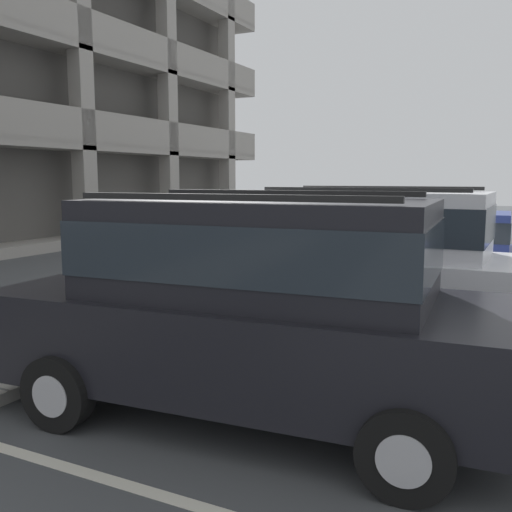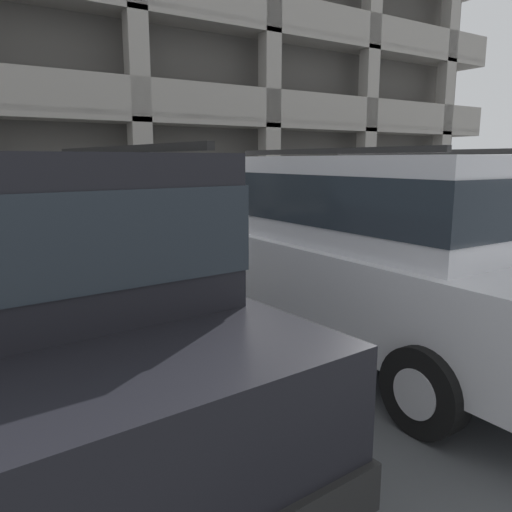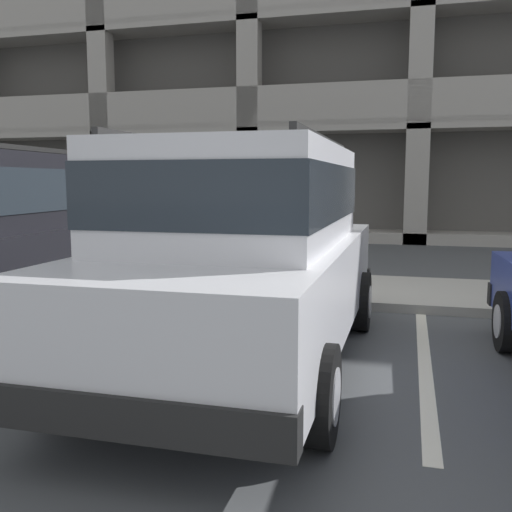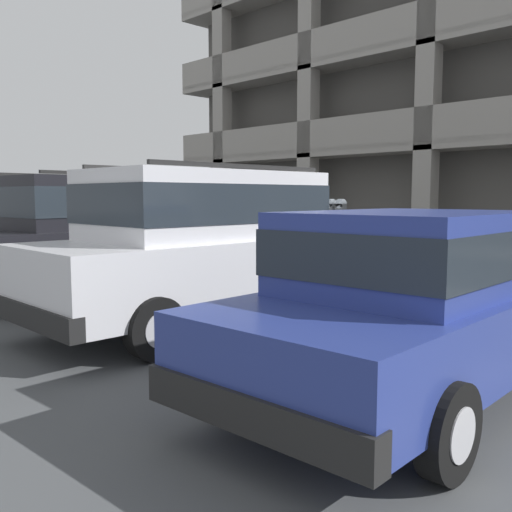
# 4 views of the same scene
# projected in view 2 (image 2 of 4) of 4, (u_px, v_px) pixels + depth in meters

# --- Properties ---
(ground_plane) EXTENTS (80.00, 80.00, 0.10)m
(ground_plane) POSITION_uv_depth(u_px,v_px,m) (255.00, 301.00, 7.12)
(ground_plane) COLOR #444749
(sidewalk) EXTENTS (40.00, 2.20, 0.12)m
(sidewalk) POSITION_uv_depth(u_px,v_px,m) (212.00, 276.00, 8.17)
(sidewalk) COLOR #9E9B93
(sidewalk) RESTS_ON ground_plane
(parking_stall_lines) EXTENTS (12.61, 4.80, 0.01)m
(parking_stall_lines) POSITION_uv_depth(u_px,v_px,m) (406.00, 304.00, 6.79)
(parking_stall_lines) COLOR silver
(parking_stall_lines) RESTS_ON ground_plane
(silver_suv) EXTENTS (2.04, 4.79, 2.03)m
(silver_suv) POSITION_uv_depth(u_px,v_px,m) (372.00, 245.00, 5.04)
(silver_suv) COLOR silver
(silver_suv) RESTS_ON ground_plane
(red_sedan) EXTENTS (2.25, 4.90, 2.03)m
(red_sedan) POSITION_uv_depth(u_px,v_px,m) (28.00, 283.00, 3.49)
(red_sedan) COLOR black
(red_sedan) RESTS_ON ground_plane
(parking_meter_near) EXTENTS (0.35, 0.12, 1.50)m
(parking_meter_near) POSITION_uv_depth(u_px,v_px,m) (242.00, 209.00, 7.18)
(parking_meter_near) COLOR #47474C
(parking_meter_near) RESTS_ON sidewalk
(parking_meter_far) EXTENTS (0.35, 0.12, 1.53)m
(parking_meter_far) POSITION_uv_depth(u_px,v_px,m) (495.00, 192.00, 10.51)
(parking_meter_far) COLOR #47474C
(parking_meter_far) RESTS_ON sidewalk
(parking_garage) EXTENTS (32.00, 10.00, 13.25)m
(parking_garage) POSITION_uv_depth(u_px,v_px,m) (86.00, 45.00, 18.15)
(parking_garage) COLOR #54514D
(parking_garage) RESTS_ON ground_plane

